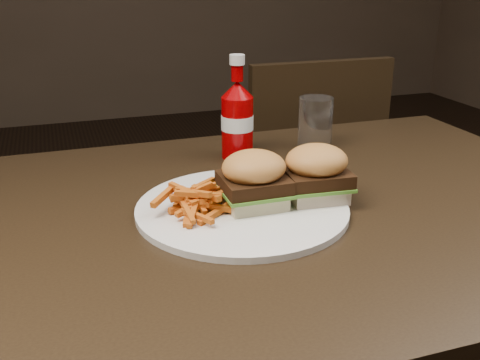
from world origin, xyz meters
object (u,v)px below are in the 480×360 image
object	(u,v)px
chair_far	(289,195)
tumbler	(315,124)
dining_table	(264,217)
ketchup_bottle	(237,128)
plate	(242,209)

from	to	relation	value
chair_far	tumbler	xyz separation A→B (m)	(-0.16, -0.48, 0.38)
dining_table	chair_far	bearing A→B (deg)	63.01
chair_far	ketchup_bottle	xyz separation A→B (m)	(-0.33, -0.48, 0.38)
dining_table	plate	bearing A→B (deg)	-163.88
plate	tumbler	world-z (taller)	tumbler
plate	tumbler	size ratio (longest dim) A/B	3.03
dining_table	tumbler	xyz separation A→B (m)	(0.20, 0.24, 0.08)
dining_table	tumbler	size ratio (longest dim) A/B	10.86
dining_table	ketchup_bottle	distance (m)	0.26
ketchup_bottle	dining_table	bearing A→B (deg)	-98.33
dining_table	plate	size ratio (longest dim) A/B	3.59
ketchup_bottle	plate	bearing A→B (deg)	-106.83
ketchup_bottle	tumbler	size ratio (longest dim) A/B	1.14
chair_far	ketchup_bottle	size ratio (longest dim) A/B	3.34
dining_table	chair_far	xyz separation A→B (m)	(0.37, 0.72, -0.30)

